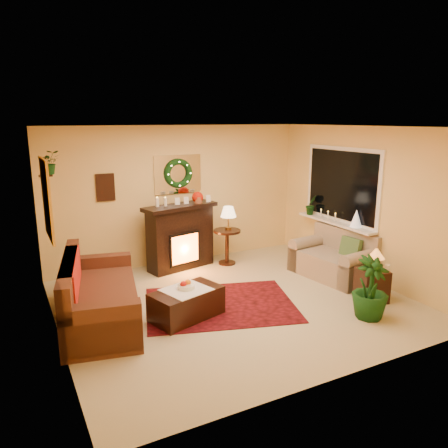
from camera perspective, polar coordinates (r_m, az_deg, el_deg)
name	(u,v)px	position (r m, az deg, el deg)	size (l,w,h in m)	color
floor	(235,302)	(6.72, 1.39, -10.21)	(5.00, 5.00, 0.00)	beige
ceiling	(236,127)	(6.15, 1.53, 12.55)	(5.00, 5.00, 0.00)	white
wall_back	(178,195)	(8.31, -6.03, 3.75)	(5.00, 5.00, 0.00)	#EFD88C
wall_front	(343,264)	(4.54, 15.28, -5.03)	(5.00, 5.00, 0.00)	#EFD88C
wall_left	(51,241)	(5.59, -21.65, -2.02)	(4.50, 4.50, 0.00)	#EFD88C
wall_right	(364,204)	(7.80, 17.80, 2.52)	(4.50, 4.50, 0.00)	#EFD88C
area_rug	(220,304)	(6.64, -0.49, -10.47)	(2.17, 1.63, 0.01)	maroon
sofa	(101,291)	(6.23, -15.79, -8.44)	(0.93, 2.12, 0.91)	brown
red_throw	(93,286)	(6.37, -16.70, -7.75)	(0.86, 1.40, 0.02)	red
fireplace	(180,239)	(8.08, -5.71, -1.99)	(1.23, 0.39, 1.13)	black
poinsettia	(198,197)	(8.06, -3.46, 3.49)	(0.21, 0.21, 0.21)	#B11504
mantel_candle_a	(157,203)	(7.78, -8.72, 2.69)	(0.07, 0.07, 0.20)	white
mantel_candle_b	(165,203)	(7.82, -7.66, 2.78)	(0.06, 0.06, 0.17)	silver
mantel_mirror	(178,174)	(8.24, -6.05, 6.47)	(0.92, 0.02, 0.72)	white
wreath	(179,174)	(8.20, -5.95, 6.58)	(0.55, 0.55, 0.11)	#194719
wall_art	(105,187)	(7.87, -15.23, 4.63)	(0.32, 0.03, 0.48)	#381E11
gold_mirror	(47,199)	(5.79, -22.16, 3.02)	(0.03, 0.84, 1.00)	gold
hanging_plant	(50,174)	(6.51, -21.76, 6.09)	(0.33, 0.28, 0.36)	#194719
loveseat	(333,254)	(7.85, 14.03, -3.79)	(0.82, 1.41, 0.82)	gray
window_frame	(342,185)	(8.14, 15.13, 4.92)	(0.03, 1.86, 1.36)	white
window_glass	(341,185)	(8.13, 15.05, 4.92)	(0.02, 1.70, 1.22)	black
window_sill	(335,223)	(8.20, 14.29, 0.18)	(0.22, 1.86, 0.04)	white
mini_tree	(356,218)	(7.84, 16.89, 0.70)	(0.21, 0.21, 0.31)	white
sill_plant	(311,205)	(8.64, 11.30, 2.49)	(0.27, 0.22, 0.50)	#193C1A
side_table_round	(227,247)	(8.32, 0.40, -3.06)	(0.51, 0.51, 0.67)	black
lamp_cream	(228,219)	(8.21, 0.57, 0.70)	(0.30, 0.30, 0.45)	#FFE1AA
end_table_square	(372,284)	(7.06, 18.74, -7.39)	(0.40, 0.40, 0.50)	black
lamp_tiffany	(376,254)	(6.90, 19.26, -3.74)	(0.25, 0.25, 0.37)	orange
coffee_table	(187,304)	(6.18, -4.91, -10.33)	(0.98, 0.54, 0.41)	#47311A
fruit_bowl	(186,287)	(6.12, -4.98, -8.14)	(0.24, 0.24, 0.05)	silver
floor_palm	(371,287)	(6.40, 18.60, -7.86)	(1.48, 1.48, 2.64)	#1C4719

